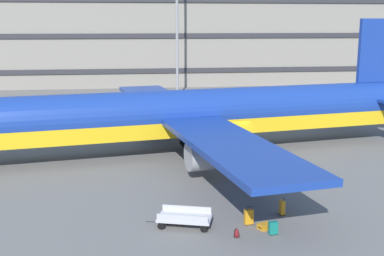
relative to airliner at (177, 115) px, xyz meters
The scene contains 9 objects.
ground_plane 5.15m from the airliner, ahead, with size 600.00×600.00×0.00m, color slate.
terminal_structure 49.20m from the airliner, 85.04° to the left, with size 165.64×19.91×15.66m.
airliner is the anchor object (origin of this frame).
suitcase_red 14.65m from the airliner, 81.54° to the right, with size 0.46×0.30×0.97m.
suitcase_black 16.06m from the airliner, 79.17° to the right, with size 0.44×0.30×0.87m.
suitcase_small 14.10m from the airliner, 72.63° to the right, with size 0.25×0.38×0.88m.
suitcase_upright 15.37m from the airliner, 79.33° to the right, with size 0.78×0.70×0.26m.
backpack_laid_flat 15.98m from the airliner, 85.55° to the right, with size 0.33×0.38×0.50m.
baggage_cart 14.32m from the airliner, 94.19° to the right, with size 3.35×1.99×0.82m.
Camera 1 is at (-7.77, -36.26, 9.76)m, focal length 46.55 mm.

